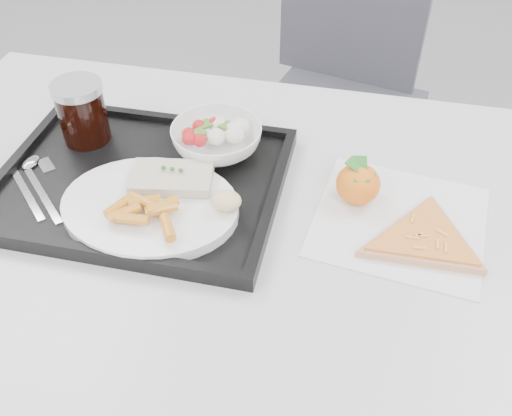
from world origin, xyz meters
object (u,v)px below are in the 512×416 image
table (227,243)px  dinner_plate (150,207)px  salad_bowl (217,139)px  cola_glass (82,111)px  tray (141,182)px  pizza_slice (424,239)px  chair (343,74)px  tangerine (358,184)px

table → dinner_plate: (-0.11, -0.04, 0.09)m
table → salad_bowl: 0.18m
cola_glass → salad_bowl: bearing=3.4°
tray → pizza_slice: tray is taller
table → cola_glass: bearing=157.1°
dinner_plate → salad_bowl: bearing=70.8°
chair → dinner_plate: size_ratio=3.44×
tray → cola_glass: (-0.13, 0.09, 0.06)m
table → tangerine: size_ratio=14.28×
tangerine → pizza_slice: bearing=-35.0°
cola_glass → tangerine: bearing=-5.6°
cola_glass → tangerine: (0.47, -0.05, -0.04)m
chair → tangerine: bearing=-84.0°
chair → tray: 0.88m
chair → salad_bowl: 0.77m
tray → salad_bowl: salad_bowl is taller
chair → tray: bearing=-107.9°
tray → pizza_slice: (0.45, -0.03, 0.00)m
table → tangerine: 0.23m
tray → cola_glass: bearing=146.4°
chair → dinner_plate: (-0.22, -0.88, 0.24)m
dinner_plate → cola_glass: cola_glass is taller
table → salad_bowl: bearing=110.1°
table → salad_bowl: salad_bowl is taller
pizza_slice → salad_bowl: bearing=158.9°
salad_bowl → cola_glass: 0.23m
dinner_plate → chair: bearing=75.9°
cola_glass → pizza_slice: bearing=-11.8°
tray → tangerine: (0.34, 0.04, 0.03)m
table → cola_glass: (-0.28, 0.12, 0.14)m
dinner_plate → cola_glass: size_ratio=2.50×
salad_bowl → tray: bearing=-134.9°
tray → dinner_plate: (0.04, -0.07, 0.02)m
dinner_plate → table: bearing=18.6°
tangerine → pizza_slice: (0.10, -0.07, -0.02)m
salad_bowl → dinner_plate: bearing=-109.2°
table → chair: size_ratio=1.29×
tangerine → tray: bearing=-173.3°
dinner_plate → pizza_slice: dinner_plate is taller
salad_bowl → chair: bearing=77.2°
pizza_slice → dinner_plate: bearing=-175.3°
tray → dinner_plate: dinner_plate is taller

